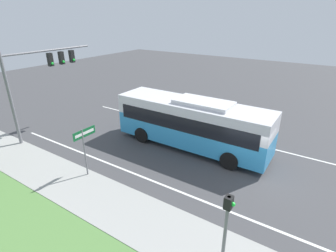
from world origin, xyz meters
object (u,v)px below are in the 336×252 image
street_sign (85,143)px  signal_gantry (41,72)px  bus (192,121)px  pedestrian_signal (227,221)px

street_sign → signal_gantry: bearing=70.4°
bus → pedestrian_signal: size_ratio=3.36×
signal_gantry → street_sign: size_ratio=2.39×
bus → pedestrian_signal: (-7.37, -5.24, 0.24)m
pedestrian_signal → street_sign: 8.38m
signal_gantry → street_sign: signal_gantry is taller
signal_gantry → bus: bearing=-69.4°
signal_gantry → pedestrian_signal: 15.66m
street_sign → pedestrian_signal: bearing=-99.0°
bus → street_sign: size_ratio=3.61×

